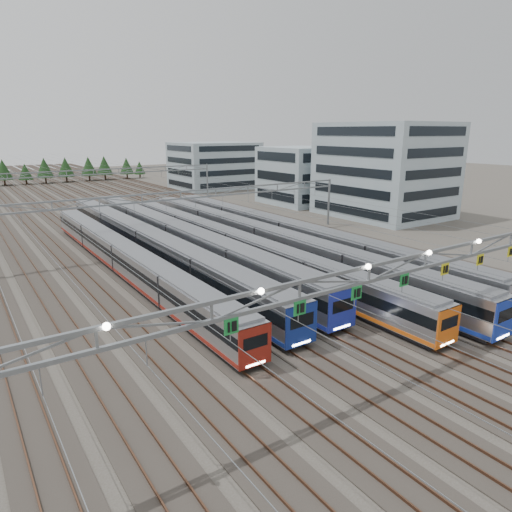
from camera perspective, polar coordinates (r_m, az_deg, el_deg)
ground at (r=36.27m, az=19.32°, el=-11.66°), size 400.00×400.00×0.00m
track_bed at (r=122.50m, az=-21.23°, el=7.54°), size 54.00×260.00×5.42m
train_a at (r=54.45m, az=-16.23°, el=-0.15°), size 2.65×54.62×3.44m
train_b at (r=59.67m, az=-13.40°, el=1.56°), size 2.93×61.80×3.82m
train_c at (r=62.29m, az=-9.90°, el=2.38°), size 3.01×63.23×3.93m
train_d at (r=57.72m, az=-2.68°, el=1.36°), size 2.70×60.65×3.51m
train_e at (r=60.16m, az=0.93°, el=2.08°), size 2.90×64.31×3.78m
train_f at (r=63.29m, az=3.93°, el=2.76°), size 2.97×62.68×3.88m
gantry_near at (r=33.66m, az=20.48°, el=-0.90°), size 56.36×0.61×8.08m
gantry_mid at (r=65.17m, az=-9.37°, el=6.71°), size 56.36×0.36×8.00m
gantry_far at (r=107.49m, az=-19.62°, el=9.37°), size 56.36×0.36×8.00m
depot_bldg_south at (r=91.91m, az=15.76°, el=10.30°), size 18.00×22.00×17.52m
depot_bldg_mid at (r=104.96m, az=5.56°, el=9.98°), size 14.00×16.00×12.54m
depot_bldg_north at (r=134.63m, az=-5.22°, el=11.23°), size 22.00×18.00×12.88m
treeline at (r=159.26m, az=-27.14°, el=9.47°), size 81.20×5.60×7.02m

